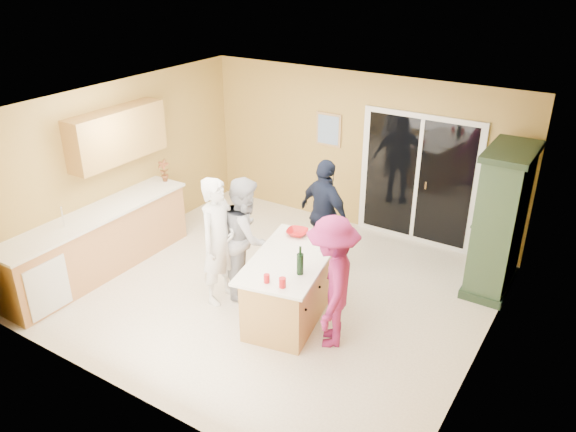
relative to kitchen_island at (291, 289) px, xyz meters
The scene contains 22 objects.
floor 0.74m from the kitchen_island, 142.32° to the left, with size 5.50×5.50×0.00m, color white.
ceiling 2.28m from the kitchen_island, 142.32° to the left, with size 5.50×5.00×0.10m, color white.
wall_back 3.05m from the kitchen_island, 99.61° to the left, with size 5.50×0.10×2.60m, color #DCB75A.
wall_front 2.36m from the kitchen_island, 102.92° to the right, with size 5.50×0.10×2.60m, color #DCB75A.
wall_left 3.38m from the kitchen_island, behind, with size 0.10×5.00×2.60m, color #DCB75A.
wall_right 2.46m from the kitchen_island, ahead, with size 0.10×5.00×2.60m, color #DCB75A.
left_cabinet_run 3.01m from the kitchen_island, 167.08° to the right, with size 0.65×3.05×1.24m.
upper_cabinets 3.40m from the kitchen_island, behind, with size 0.35×1.60×0.75m, color #B67B47.
sliding_door 2.97m from the kitchen_island, 78.79° to the left, with size 1.90×0.07×2.10m.
framed_picture 3.26m from the kitchen_island, 109.98° to the left, with size 0.46×0.04×0.56m.
kitchen_island is the anchor object (origin of this frame).
green_hutch 2.95m from the kitchen_island, 46.07° to the left, with size 0.59×1.11×2.04m.
woman_white 1.11m from the kitchen_island, behind, with size 0.64×0.42×1.75m, color white.
woman_grey 0.95m from the kitchen_island, 165.95° to the left, with size 0.81×0.63×1.67m, color #A6A6A8.
woman_navy 1.46m from the kitchen_island, 101.13° to the left, with size 0.97×0.41×1.66m, color #181E36.
woman_magenta 0.82m from the kitchen_island, 15.17° to the right, with size 1.06×0.61×1.64m, color #9B216A.
serving_bowl 0.78m from the kitchen_island, 113.59° to the left, with size 0.28×0.28×0.07m, color #B11316.
tulip_vase 3.15m from the kitchen_island, 162.94° to the left, with size 0.19×0.13×0.36m, color red.
tumbler_near 0.82m from the kitchen_island, 83.13° to the right, with size 0.07×0.07×0.10m, color #B11316.
tumbler_far 0.86m from the kitchen_island, 65.76° to the right, with size 0.08×0.08×0.12m, color #B11316.
wine_bottle 0.72m from the kitchen_island, 42.36° to the right, with size 0.08×0.08×0.36m.
white_plate 0.68m from the kitchen_island, 58.36° to the left, with size 0.25×0.25×0.02m, color silver.
Camera 1 is at (3.67, -5.50, 4.30)m, focal length 35.00 mm.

